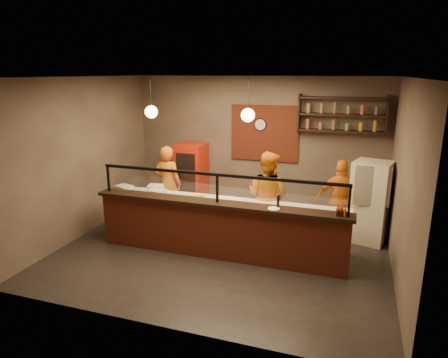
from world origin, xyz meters
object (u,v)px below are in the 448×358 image
(cook_mid, at_px, (267,196))
(fridge, at_px, (370,202))
(condiment_caddy, at_px, (341,213))
(wall_clock, at_px, (260,125))
(pepper_mill, at_px, (278,201))
(cook_left, at_px, (168,184))
(red_cooler, at_px, (191,176))
(pizza_dough, at_px, (229,200))
(cook_right, at_px, (341,200))

(cook_mid, xyz_separation_m, fridge, (1.94, 0.56, -0.09))
(cook_mid, relative_size, condiment_caddy, 10.97)
(wall_clock, distance_m, pepper_mill, 3.03)
(cook_left, xyz_separation_m, red_cooler, (0.14, 1.01, -0.06))
(cook_mid, distance_m, pepper_mill, 1.17)
(red_cooler, bearing_deg, cook_mid, -30.10)
(wall_clock, height_order, cook_left, wall_clock)
(fridge, bearing_deg, pizza_dough, -142.53)
(cook_right, relative_size, fridge, 1.01)
(wall_clock, bearing_deg, pizza_dough, -92.21)
(pizza_dough, bearing_deg, condiment_caddy, -16.41)
(wall_clock, height_order, cook_right, wall_clock)
(pepper_mill, bearing_deg, cook_mid, 111.13)
(wall_clock, distance_m, red_cooler, 2.12)
(red_cooler, bearing_deg, fridge, -9.46)
(cook_mid, xyz_separation_m, pepper_mill, (0.41, -1.06, 0.27))
(cook_right, xyz_separation_m, condiment_caddy, (0.06, -1.57, 0.29))
(pizza_dough, height_order, condiment_caddy, condiment_caddy)
(cook_mid, relative_size, fridge, 1.11)
(cook_mid, xyz_separation_m, condiment_caddy, (1.45, -1.11, 0.20))
(wall_clock, xyz_separation_m, red_cooler, (-1.64, -0.31, -1.30))
(cook_right, height_order, fridge, cook_right)
(pizza_dough, bearing_deg, cook_right, 25.08)
(wall_clock, xyz_separation_m, pizza_dough, (-0.08, -2.16, -1.19))
(pizza_dough, distance_m, condiment_caddy, 2.19)
(wall_clock, relative_size, fridge, 0.18)
(pizza_dough, distance_m, pepper_mill, 1.23)
(cook_mid, xyz_separation_m, pizza_dough, (-0.65, -0.50, 0.00))
(condiment_caddy, bearing_deg, pepper_mill, 177.02)
(cook_right, bearing_deg, condiment_caddy, 89.41)
(red_cooler, height_order, condiment_caddy, red_cooler)
(condiment_caddy, bearing_deg, red_cooler, 145.99)
(cook_mid, bearing_deg, condiment_caddy, 162.39)
(cook_left, bearing_deg, condiment_caddy, 158.19)
(condiment_caddy, bearing_deg, fridge, 73.64)
(cook_right, height_order, pizza_dough, cook_right)
(wall_clock, bearing_deg, fridge, -23.83)
(cook_right, distance_m, condiment_caddy, 1.59)
(cook_mid, xyz_separation_m, red_cooler, (-2.21, 1.35, -0.10))
(red_cooler, bearing_deg, wall_clock, 12.06)
(wall_clock, xyz_separation_m, cook_left, (-1.78, -1.32, -1.24))
(cook_left, height_order, red_cooler, cook_left)
(fridge, xyz_separation_m, condiment_caddy, (-0.49, -1.67, 0.29))
(cook_mid, height_order, condiment_caddy, cook_mid)
(wall_clock, relative_size, red_cooler, 0.19)
(fridge, relative_size, pizza_dough, 3.23)
(cook_mid, relative_size, cook_right, 1.10)
(fridge, bearing_deg, cook_mid, -148.65)
(wall_clock, height_order, pepper_mill, wall_clock)
(wall_clock, bearing_deg, cook_mid, -71.26)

